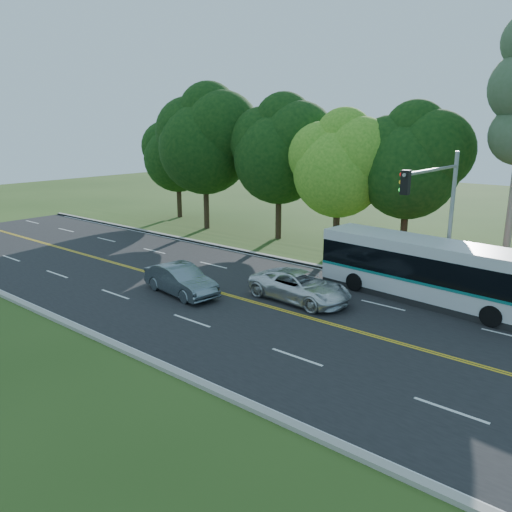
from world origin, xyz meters
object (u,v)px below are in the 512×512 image
Objects in this scene: sedan at (181,280)px; suv at (300,286)px; traffic_signal at (438,205)px; transit_bus at (434,273)px.

suv is (5.09, 2.98, -0.03)m from sedan.
traffic_signal is 12.69m from sedan.
traffic_signal is at bearing 159.78° from transit_bus.
transit_bus is at bearing -49.57° from suv.
sedan is 0.88× the size of suv.
sedan reaches higher than suv.
traffic_signal is 1.38× the size of suv.
suv is (-4.97, -3.76, -0.74)m from transit_bus.
traffic_signal is 1.57× the size of sedan.
transit_bus is (0.08, -0.04, -3.20)m from traffic_signal.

